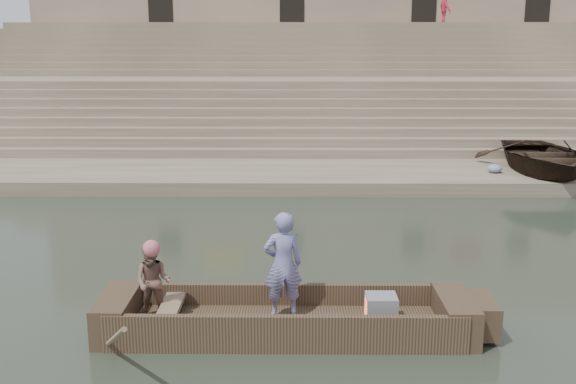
{
  "coord_description": "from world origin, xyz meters",
  "views": [
    {
      "loc": [
        -1.87,
        -12.14,
        4.34
      ],
      "look_at": [
        -1.99,
        0.59,
        1.4
      ],
      "focal_mm": 40.96,
      "sensor_mm": 36.0,
      "label": 1
    }
  ],
  "objects_px": {
    "standing_man": "(283,264)",
    "television": "(380,308)",
    "main_rowboat": "(286,327)",
    "rowing_man": "(153,282)",
    "pedestrian": "(445,7)",
    "beached_rowboat": "(543,156)"
  },
  "relations": [
    {
      "from": "main_rowboat",
      "to": "rowing_man",
      "type": "distance_m",
      "value": 2.12
    },
    {
      "from": "main_rowboat",
      "to": "standing_man",
      "type": "relative_size",
      "value": 3.05
    },
    {
      "from": "beached_rowboat",
      "to": "television",
      "type": "bearing_deg",
      "value": -118.34
    },
    {
      "from": "main_rowboat",
      "to": "television",
      "type": "relative_size",
      "value": 10.87
    },
    {
      "from": "rowing_man",
      "to": "main_rowboat",
      "type": "bearing_deg",
      "value": 5.06
    },
    {
      "from": "television",
      "to": "standing_man",
      "type": "bearing_deg",
      "value": 172.68
    },
    {
      "from": "rowing_man",
      "to": "television",
      "type": "bearing_deg",
      "value": 5.84
    },
    {
      "from": "rowing_man",
      "to": "beached_rowboat",
      "type": "height_order",
      "value": "beached_rowboat"
    },
    {
      "from": "standing_man",
      "to": "television",
      "type": "bearing_deg",
      "value": 160.67
    },
    {
      "from": "rowing_man",
      "to": "beached_rowboat",
      "type": "bearing_deg",
      "value": 54.44
    },
    {
      "from": "television",
      "to": "beached_rowboat",
      "type": "height_order",
      "value": "beached_rowboat"
    },
    {
      "from": "rowing_man",
      "to": "pedestrian",
      "type": "xyz_separation_m",
      "value": [
        9.67,
        24.79,
        5.19
      ]
    },
    {
      "from": "standing_man",
      "to": "beached_rowboat",
      "type": "relative_size",
      "value": 0.34
    },
    {
      "from": "main_rowboat",
      "to": "rowing_man",
      "type": "xyz_separation_m",
      "value": [
        -2.0,
        0.07,
        0.69
      ]
    },
    {
      "from": "main_rowboat",
      "to": "pedestrian",
      "type": "relative_size",
      "value": 3.17
    },
    {
      "from": "rowing_man",
      "to": "pedestrian",
      "type": "distance_m",
      "value": 27.11
    },
    {
      "from": "main_rowboat",
      "to": "standing_man",
      "type": "bearing_deg",
      "value": 103.7
    },
    {
      "from": "standing_man",
      "to": "pedestrian",
      "type": "xyz_separation_m",
      "value": [
        7.72,
        24.67,
        4.95
      ]
    },
    {
      "from": "main_rowboat",
      "to": "standing_man",
      "type": "xyz_separation_m",
      "value": [
        -0.05,
        0.19,
        0.93
      ]
    },
    {
      "from": "television",
      "to": "pedestrian",
      "type": "bearing_deg",
      "value": 75.89
    },
    {
      "from": "pedestrian",
      "to": "rowing_man",
      "type": "bearing_deg",
      "value": 149.21
    },
    {
      "from": "beached_rowboat",
      "to": "main_rowboat",
      "type": "bearing_deg",
      "value": -123.64
    }
  ]
}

